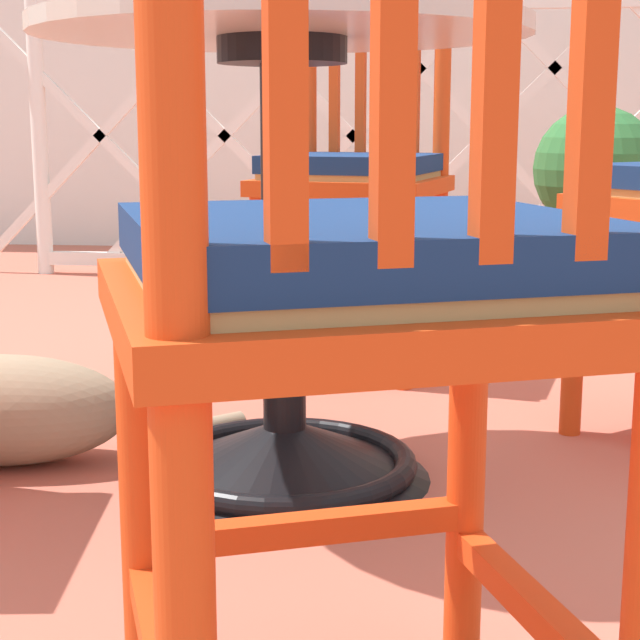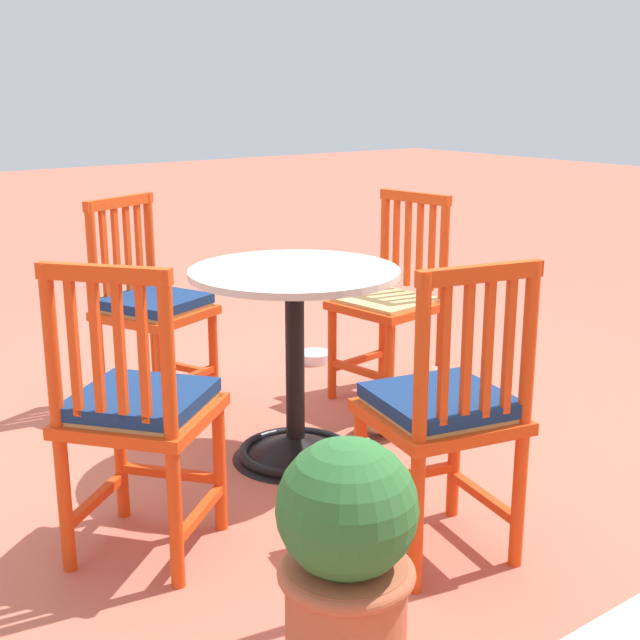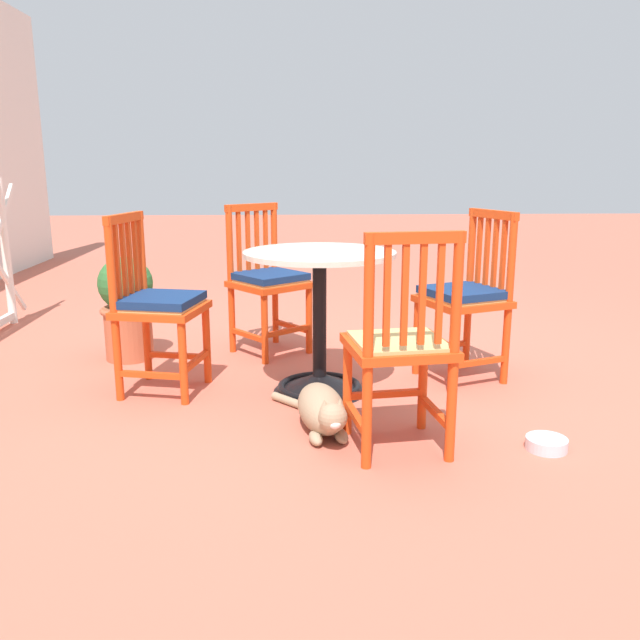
{
  "view_description": "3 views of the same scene",
  "coord_description": "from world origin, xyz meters",
  "views": [
    {
      "loc": [
        0.12,
        -1.49,
        0.58
      ],
      "look_at": [
        -0.07,
        0.21,
        0.24
      ],
      "focal_mm": 57.12,
      "sensor_mm": 36.0,
      "label": 1
    },
    {
      "loc": [
        1.62,
        2.57,
        1.36
      ],
      "look_at": [
        -0.27,
        0.04,
        0.5
      ],
      "focal_mm": 48.44,
      "sensor_mm": 36.0,
      "label": 2
    },
    {
      "loc": [
        -3.35,
        0.25,
        1.15
      ],
      "look_at": [
        -0.18,
        0.1,
        0.4
      ],
      "focal_mm": 36.93,
      "sensor_mm": 36.0,
      "label": 3
    }
  ],
  "objects": [
    {
      "name": "orange_chair_by_planter",
      "position": [
        -0.06,
        0.92,
        0.45
      ],
      "size": [
        0.48,
        0.48,
        0.91
      ],
      "color": "#D64214",
      "rests_on": "ground_plane"
    },
    {
      "name": "orange_chair_at_corner",
      "position": [
        0.64,
        0.38,
        0.45
      ],
      "size": [
        0.56,
        0.56,
        0.91
      ],
      "color": "#D64214",
      "rests_on": "ground_plane"
    },
    {
      "name": "pet_water_bowl",
      "position": [
        -0.87,
        -0.8,
        0.03
      ],
      "size": [
        0.17,
        0.17,
        0.05
      ],
      "primitive_type": "cylinder",
      "color": "silver",
      "rests_on": "ground_plane"
    },
    {
      "name": "cafe_table",
      "position": [
        -0.12,
        0.1,
        0.28
      ],
      "size": [
        0.76,
        0.76,
        0.73
      ],
      "color": "black",
      "rests_on": "ground_plane"
    },
    {
      "name": "tabby_cat",
      "position": [
        -0.64,
        0.11,
        0.1
      ],
      "size": [
        0.7,
        0.36,
        0.23
      ],
      "color": "#9E896B",
      "rests_on": "ground_plane"
    },
    {
      "name": "ground_plane",
      "position": [
        0.0,
        0.0,
        0.0
      ],
      "size": [
        24.0,
        24.0,
        0.0
      ],
      "primitive_type": "plane",
      "color": "#BC604C"
    },
    {
      "name": "orange_chair_near_fence",
      "position": [
        -0.84,
        -0.19,
        0.43
      ],
      "size": [
        0.45,
        0.45,
        0.91
      ],
      "color": "#D64214",
      "rests_on": "ground_plane"
    },
    {
      "name": "terracotta_planter",
      "position": [
        0.53,
        1.22,
        0.33
      ],
      "size": [
        0.32,
        0.32,
        0.62
      ],
      "color": "#B25B3D",
      "rests_on": "ground_plane"
    },
    {
      "name": "orange_chair_tucked_in",
      "position": [
        0.07,
        -0.69,
        0.45
      ],
      "size": [
        0.52,
        0.52,
        0.91
      ],
      "color": "#D64214",
      "rests_on": "ground_plane"
    }
  ]
}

